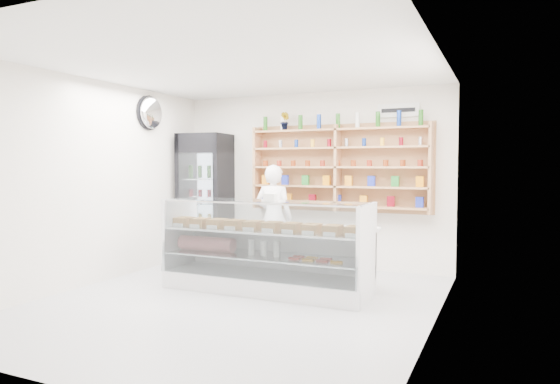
% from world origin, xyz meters
% --- Properties ---
extents(room, '(5.00, 5.00, 5.00)m').
position_xyz_m(room, '(0.00, 0.00, 1.40)').
color(room, '#A8A7AC').
rests_on(room, ground).
extents(display_counter, '(2.71, 0.81, 1.18)m').
position_xyz_m(display_counter, '(0.09, 0.65, 0.33)').
color(display_counter, white).
rests_on(display_counter, floor).
extents(shop_worker, '(0.63, 0.44, 1.64)m').
position_xyz_m(shop_worker, '(-0.39, 1.90, 0.82)').
color(shop_worker, white).
rests_on(shop_worker, floor).
extents(drinks_cooler, '(0.85, 0.83, 2.16)m').
position_xyz_m(drinks_cooler, '(-1.78, 2.13, 1.08)').
color(drinks_cooler, black).
rests_on(drinks_cooler, floor).
extents(wall_shelving, '(2.84, 0.28, 1.33)m').
position_xyz_m(wall_shelving, '(0.50, 2.34, 1.59)').
color(wall_shelving, tan).
rests_on(wall_shelving, back_wall).
extents(potted_plant, '(0.20, 0.18, 0.29)m').
position_xyz_m(potted_plant, '(-0.40, 2.34, 2.34)').
color(potted_plant, '#1E6626').
rests_on(potted_plant, wall_shelving).
extents(security_mirror, '(0.15, 0.50, 0.50)m').
position_xyz_m(security_mirror, '(-2.17, 1.20, 2.45)').
color(security_mirror, silver).
rests_on(security_mirror, left_wall).
extents(wall_sign, '(0.62, 0.03, 0.20)m').
position_xyz_m(wall_sign, '(1.40, 2.47, 2.45)').
color(wall_sign, white).
rests_on(wall_sign, back_wall).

